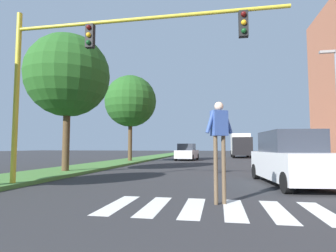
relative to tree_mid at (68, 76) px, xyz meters
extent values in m
plane|color=#2D2D30|center=(7.67, 16.14, -5.15)|extent=(140.00, 140.00, 0.00)
cube|color=silver|center=(5.42, -6.71, -5.14)|extent=(0.45, 2.20, 0.01)
cube|color=silver|center=(6.32, -6.71, -5.14)|extent=(0.45, 2.20, 0.01)
cube|color=silver|center=(7.22, -6.71, -5.14)|extent=(0.45, 2.20, 0.01)
cube|color=silver|center=(8.12, -6.71, -5.14)|extent=(0.45, 2.20, 0.01)
cube|color=silver|center=(9.02, -6.71, -5.14)|extent=(0.45, 2.20, 0.01)
cube|color=silver|center=(9.92, -6.71, -5.14)|extent=(0.45, 2.20, 0.01)
cube|color=#477A38|center=(-0.43, 14.14, -5.07)|extent=(3.20, 64.00, 0.15)
cylinder|color=#4C3823|center=(0.00, 0.00, -3.15)|extent=(0.36, 0.36, 3.70)
sphere|color=#23561E|center=(0.00, 0.00, 0.02)|extent=(4.39, 4.39, 4.39)
cylinder|color=#4C3823|center=(-0.05, 10.65, -3.00)|extent=(0.36, 0.36, 3.99)
sphere|color=#23561E|center=(-0.05, 10.65, 0.41)|extent=(4.70, 4.70, 4.70)
cube|color=#9E9991|center=(15.83, 14.14, -5.07)|extent=(3.00, 64.00, 0.15)
cylinder|color=gold|center=(0.87, -4.70, -2.00)|extent=(0.18, 0.18, 6.00)
cylinder|color=gold|center=(5.42, -4.70, 0.40)|extent=(9.10, 0.12, 0.12)
cube|color=black|center=(3.60, -4.70, -0.05)|extent=(0.28, 0.20, 0.80)
sphere|color=#4C0C0C|center=(3.60, -4.82, 0.21)|extent=(0.16, 0.16, 0.16)
sphere|color=#F2A519|center=(3.60, -4.82, -0.05)|extent=(0.16, 0.16, 0.16)
sphere|color=#0F3F19|center=(3.60, -4.82, -0.31)|extent=(0.16, 0.16, 0.16)
cube|color=black|center=(8.60, -4.70, -0.05)|extent=(0.28, 0.20, 0.80)
sphere|color=#4C0C0C|center=(8.60, -4.82, 0.21)|extent=(0.16, 0.16, 0.16)
sphere|color=#F2A519|center=(8.60, -4.82, -0.05)|extent=(0.16, 0.16, 0.16)
sphere|color=#0F3F19|center=(8.60, -4.82, -0.31)|extent=(0.16, 0.16, 0.16)
cube|color=gray|center=(14.83, 5.91, 2.40)|extent=(0.90, 0.24, 0.16)
cylinder|color=brown|center=(7.92, -6.16, -4.32)|extent=(0.14, 0.14, 1.65)
cylinder|color=brown|center=(7.73, -6.27, -4.32)|extent=(0.14, 0.14, 1.65)
cube|color=#334C8C|center=(7.83, -6.21, -3.19)|extent=(0.45, 0.40, 0.62)
cylinder|color=#334C8C|center=(8.04, -6.09, -3.15)|extent=(0.27, 0.21, 0.58)
cylinder|color=#334C8C|center=(7.62, -6.33, -3.15)|extent=(0.27, 0.21, 0.58)
sphere|color=beige|center=(7.83, -6.21, -2.77)|extent=(0.30, 0.30, 0.22)
cube|color=silver|center=(10.44, -2.41, -4.44)|extent=(2.38, 4.78, 0.96)
cube|color=#2D333D|center=(10.41, -2.18, -3.57)|extent=(1.93, 2.69, 0.79)
cylinder|color=black|center=(9.77, -4.34, -4.83)|extent=(0.29, 0.66, 0.64)
cylinder|color=black|center=(11.10, -0.48, -4.83)|extent=(0.29, 0.66, 0.64)
cylinder|color=black|center=(9.37, -0.66, -4.83)|extent=(0.29, 0.66, 0.64)
cube|color=#B7B7BC|center=(4.58, 15.38, -4.52)|extent=(2.13, 4.28, 0.82)
cube|color=#2D333D|center=(4.57, 15.17, -3.77)|extent=(1.73, 1.99, 0.67)
cylinder|color=black|center=(3.89, 17.06, -4.83)|extent=(0.27, 0.66, 0.64)
cylinder|color=black|center=(5.53, 16.93, -4.83)|extent=(0.27, 0.66, 0.64)
cylinder|color=black|center=(3.63, 13.82, -4.83)|extent=(0.27, 0.66, 0.64)
cylinder|color=black|center=(5.27, 13.69, -4.83)|extent=(0.27, 0.66, 0.64)
cube|color=black|center=(10.67, 21.56, -3.70)|extent=(2.30, 2.00, 2.20)
cube|color=beige|center=(10.67, 24.66, -3.40)|extent=(2.30, 4.20, 2.70)
cylinder|color=black|center=(11.72, 21.56, -4.70)|extent=(0.30, 0.90, 0.90)
cylinder|color=black|center=(9.62, 21.56, -4.70)|extent=(0.30, 0.90, 0.90)
cylinder|color=black|center=(11.72, 25.71, -4.70)|extent=(0.30, 0.90, 0.90)
cylinder|color=black|center=(9.62, 25.71, -4.70)|extent=(0.30, 0.90, 0.90)
camera|label=1|loc=(7.80, -13.02, -3.77)|focal=29.21mm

